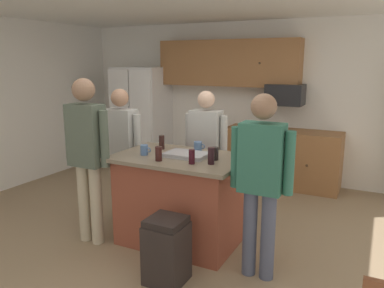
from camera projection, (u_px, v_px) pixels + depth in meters
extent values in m
plane|color=#937A5B|center=(172.00, 239.00, 4.28)|extent=(7.04, 7.04, 0.00)
cube|color=white|center=(253.00, 101.00, 6.44)|extent=(6.40, 0.10, 2.60)
cube|color=#936038|center=(228.00, 63.00, 6.31)|extent=(2.40, 0.35, 0.75)
sphere|color=#4C3823|center=(259.00, 63.00, 5.88)|extent=(0.04, 0.04, 0.04)
cube|color=#936038|center=(282.00, 158.00, 6.08)|extent=(1.80, 0.60, 0.90)
sphere|color=#4C3823|center=(307.00, 166.00, 5.61)|extent=(0.04, 0.04, 0.04)
cube|color=white|center=(142.00, 118.00, 7.06)|extent=(0.91, 0.70, 1.85)
cube|color=white|center=(120.00, 120.00, 6.83)|extent=(0.43, 0.04, 1.77)
cube|color=white|center=(141.00, 122.00, 6.63)|extent=(0.43, 0.04, 1.77)
cylinder|color=#B2B2B7|center=(129.00, 116.00, 6.69)|extent=(0.02, 0.02, 0.35)
cube|color=black|center=(285.00, 95.00, 5.89)|extent=(0.56, 0.40, 0.32)
cube|color=brown|center=(180.00, 202.00, 4.13)|extent=(1.23, 0.77, 0.94)
cube|color=#756651|center=(179.00, 158.00, 4.03)|extent=(1.37, 0.91, 0.04)
cylinder|color=tan|center=(118.00, 186.00, 4.86)|extent=(0.13, 0.13, 0.79)
cylinder|color=tan|center=(129.00, 188.00, 4.78)|extent=(0.13, 0.13, 0.79)
cube|color=#B7B7B2|center=(121.00, 133.00, 4.67)|extent=(0.38, 0.22, 0.60)
sphere|color=tan|center=(120.00, 98.00, 4.58)|extent=(0.22, 0.22, 0.22)
cylinder|color=#B7B7B2|center=(106.00, 133.00, 4.78)|extent=(0.09, 0.09, 0.54)
cylinder|color=#B7B7B2|center=(137.00, 137.00, 4.57)|extent=(0.09, 0.09, 0.54)
cylinder|color=tan|center=(84.00, 203.00, 4.19)|extent=(0.13, 0.13, 0.87)
cylinder|color=tan|center=(96.00, 205.00, 4.12)|extent=(0.13, 0.13, 0.87)
cube|color=#4C5647|center=(86.00, 135.00, 3.99)|extent=(0.38, 0.22, 0.65)
sphere|color=#8C664C|center=(83.00, 90.00, 3.89)|extent=(0.24, 0.24, 0.24)
cylinder|color=#4C5647|center=(69.00, 135.00, 4.10)|extent=(0.09, 0.09, 0.59)
cylinder|color=#4C5647|center=(104.00, 139.00, 3.89)|extent=(0.09, 0.09, 0.59)
cylinder|color=tan|center=(199.00, 185.00, 4.91)|extent=(0.13, 0.13, 0.78)
cylinder|color=tan|center=(212.00, 187.00, 4.84)|extent=(0.13, 0.13, 0.78)
cube|color=#B7B7B2|center=(206.00, 134.00, 4.73)|extent=(0.38, 0.22, 0.59)
sphere|color=beige|center=(206.00, 99.00, 4.63)|extent=(0.21, 0.21, 0.21)
cylinder|color=#B7B7B2|center=(189.00, 134.00, 4.84)|extent=(0.09, 0.09, 0.53)
cylinder|color=#B7B7B2|center=(224.00, 137.00, 4.63)|extent=(0.09, 0.09, 0.53)
cylinder|color=#4C5166|center=(250.00, 233.00, 3.51)|extent=(0.13, 0.13, 0.82)
cylinder|color=#4C5166|center=(268.00, 236.00, 3.44)|extent=(0.13, 0.13, 0.82)
cube|color=#2D6651|center=(262.00, 158.00, 3.32)|extent=(0.38, 0.22, 0.62)
sphere|color=#8C664C|center=(264.00, 107.00, 3.23)|extent=(0.22, 0.22, 0.22)
cylinder|color=#2D6651|center=(236.00, 157.00, 3.43)|extent=(0.09, 0.09, 0.56)
cylinder|color=#2D6651|center=(289.00, 163.00, 3.22)|extent=(0.09, 0.09, 0.56)
cylinder|color=black|center=(215.00, 154.00, 3.85)|extent=(0.07, 0.07, 0.13)
cylinder|color=#321512|center=(159.00, 154.00, 3.82)|extent=(0.07, 0.07, 0.15)
cylinder|color=#320C16|center=(192.00, 157.00, 3.70)|extent=(0.06, 0.06, 0.14)
cylinder|color=black|center=(211.00, 156.00, 3.69)|extent=(0.07, 0.07, 0.17)
cylinder|color=black|center=(162.00, 142.00, 4.32)|extent=(0.06, 0.06, 0.16)
cylinder|color=#4C6B99|center=(198.00, 146.00, 4.24)|extent=(0.09, 0.09, 0.10)
torus|color=#4C6B99|center=(203.00, 146.00, 4.21)|extent=(0.06, 0.01, 0.06)
cylinder|color=#4C6B99|center=(144.00, 150.00, 4.06)|extent=(0.08, 0.08, 0.11)
torus|color=#4C6B99|center=(149.00, 150.00, 4.03)|extent=(0.06, 0.01, 0.06)
cube|color=#B7B7BC|center=(187.00, 156.00, 3.99)|extent=(0.44, 0.30, 0.02)
cube|color=#A8A8AD|center=(187.00, 154.00, 3.99)|extent=(0.44, 0.30, 0.02)
cube|color=black|center=(167.00, 253.00, 3.41)|extent=(0.34, 0.34, 0.55)
cube|color=black|center=(166.00, 221.00, 3.35)|extent=(0.32, 0.32, 0.06)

